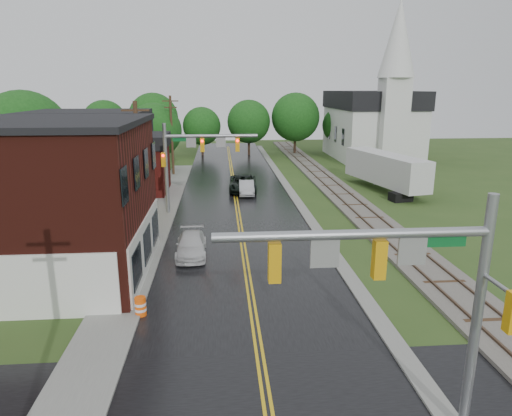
{
  "coord_description": "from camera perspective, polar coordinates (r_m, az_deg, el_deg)",
  "views": [
    {
      "loc": [
        -1.34,
        -8.81,
        9.81
      ],
      "look_at": [
        0.54,
        15.03,
        3.5
      ],
      "focal_mm": 32.0,
      "sensor_mm": 36.0,
      "label": 1
    }
  ],
  "objects": [
    {
      "name": "tree_left_c",
      "position": [
        50.56,
        -18.98,
        7.97
      ],
      "size": [
        6.0,
        6.0,
        7.65
      ],
      "color": "black",
      "rests_on": "ground"
    },
    {
      "name": "traffic_signal_near",
      "position": [
        12.78,
        18.2,
        -8.25
      ],
      "size": [
        7.34,
        0.3,
        7.2
      ],
      "color": "gray",
      "rests_on": "ground"
    },
    {
      "name": "curb_right",
      "position": [
        45.4,
        4.15,
        2.26
      ],
      "size": [
        0.8,
        70.0,
        0.12
      ],
      "primitive_type": "cube",
      "color": "gray",
      "rests_on": "ground"
    },
    {
      "name": "church",
      "position": [
        66.2,
        14.58,
        10.87
      ],
      "size": [
        10.4,
        18.4,
        20.0
      ],
      "color": "silver",
      "rests_on": "ground"
    },
    {
      "name": "yellow_house",
      "position": [
        36.72,
        -19.71,
        3.54
      ],
      "size": [
        8.0,
        7.0,
        6.4
      ],
      "primitive_type": "cube",
      "color": "tan",
      "rests_on": "ground"
    },
    {
      "name": "tree_left_b",
      "position": [
        44.11,
        -26.72,
        7.9
      ],
      "size": [
        7.6,
        7.6,
        9.69
      ],
      "color": "black",
      "rests_on": "ground"
    },
    {
      "name": "suv_dark",
      "position": [
        44.53,
        -1.65,
        3.07
      ],
      "size": [
        2.85,
        5.72,
        1.56
      ],
      "primitive_type": "imported",
      "rotation": [
        0.0,
        0.0,
        -0.05
      ],
      "color": "black",
      "rests_on": "ground"
    },
    {
      "name": "brick_building",
      "position": [
        26.89,
        -28.86,
        0.77
      ],
      "size": [
        14.3,
        10.3,
        8.3
      ],
      "color": "#45150E",
      "rests_on": "ground"
    },
    {
      "name": "railroad",
      "position": [
        46.28,
        9.8,
        2.46
      ],
      "size": [
        3.2,
        80.0,
        0.3
      ],
      "color": "#59544C",
      "rests_on": "ground"
    },
    {
      "name": "utility_pole_b",
      "position": [
        31.7,
        -14.41,
        5.08
      ],
      "size": [
        1.8,
        0.28,
        9.0
      ],
      "color": "#382616",
      "rests_on": "ground"
    },
    {
      "name": "pickup_white",
      "position": [
        27.84,
        -8.1,
        -4.62
      ],
      "size": [
        1.87,
        4.39,
        1.26
      ],
      "primitive_type": "imported",
      "rotation": [
        0.0,
        0.0,
        0.02
      ],
      "color": "silver",
      "rests_on": "ground"
    },
    {
      "name": "darkred_building",
      "position": [
        45.3,
        -15.5,
        4.57
      ],
      "size": [
        7.0,
        6.0,
        4.4
      ],
      "primitive_type": "cube",
      "color": "#3F0F0C",
      "rests_on": "ground"
    },
    {
      "name": "sedan_silver",
      "position": [
        43.18,
        -1.2,
        2.54
      ],
      "size": [
        1.49,
        4.01,
        1.31
      ],
      "primitive_type": "imported",
      "rotation": [
        0.0,
        0.0,
        -0.02
      ],
      "color": "#A6A6AA",
      "rests_on": "ground"
    },
    {
      "name": "utility_pole_c",
      "position": [
        53.33,
        -10.49,
        9.06
      ],
      "size": [
        1.8,
        0.28,
        9.0
      ],
      "color": "#382616",
      "rests_on": "ground"
    },
    {
      "name": "traffic_signal_far",
      "position": [
        36.19,
        -7.89,
        6.96
      ],
      "size": [
        7.34,
        0.43,
        7.2
      ],
      "color": "gray",
      "rests_on": "ground"
    },
    {
      "name": "construction_barrel",
      "position": [
        21.26,
        -14.24,
        -11.85
      ],
      "size": [
        0.57,
        0.57,
        0.88
      ],
      "primitive_type": "cylinder",
      "rotation": [
        0.0,
        0.0,
        -0.18
      ],
      "color": "#FD550B",
      "rests_on": "ground"
    },
    {
      "name": "main_road",
      "position": [
        40.05,
        -2.44,
        0.59
      ],
      "size": [
        10.0,
        90.0,
        0.02
      ],
      "primitive_type": "cube",
      "color": "black",
      "rests_on": "ground"
    },
    {
      "name": "semi_trailer",
      "position": [
        46.21,
        15.89,
        4.72
      ],
      "size": [
        4.94,
        11.67,
        3.65
      ],
      "color": "black",
      "rests_on": "ground"
    },
    {
      "name": "tree_left_e",
      "position": [
        55.44,
        -12.43,
        9.27
      ],
      "size": [
        6.4,
        6.4,
        8.16
      ],
      "color": "black",
      "rests_on": "ground"
    },
    {
      "name": "sidewalk_left",
      "position": [
        35.54,
        -12.18,
        -1.59
      ],
      "size": [
        2.4,
        50.0,
        0.12
      ],
      "primitive_type": "cube",
      "color": "gray",
      "rests_on": "ground"
    }
  ]
}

